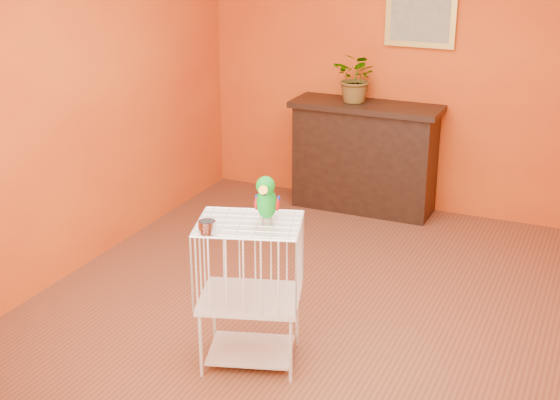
% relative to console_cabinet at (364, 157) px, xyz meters
% --- Properties ---
extents(ground, '(4.50, 4.50, 0.00)m').
position_rel_console_cabinet_xyz_m(ground, '(0.39, -2.01, -0.50)').
color(ground, brown).
rests_on(ground, ground).
extents(room_shell, '(4.50, 4.50, 4.50)m').
position_rel_console_cabinet_xyz_m(room_shell, '(0.39, -2.01, 1.08)').
color(room_shell, '#D65A14').
rests_on(room_shell, ground).
extents(console_cabinet, '(1.35, 0.49, 1.00)m').
position_rel_console_cabinet_xyz_m(console_cabinet, '(0.00, 0.00, 0.00)').
color(console_cabinet, black).
rests_on(console_cabinet, ground).
extents(potted_plant, '(0.49, 0.52, 0.35)m').
position_rel_console_cabinet_xyz_m(potted_plant, '(-0.10, 0.04, 0.67)').
color(potted_plant, '#26722D').
rests_on(potted_plant, console_cabinet).
extents(framed_picture, '(0.62, 0.04, 0.50)m').
position_rel_console_cabinet_xyz_m(framed_picture, '(0.39, 0.20, 1.25)').
color(framed_picture, gold).
rests_on(framed_picture, room_shell).
extents(birdcage, '(0.71, 0.62, 0.92)m').
position_rel_console_cabinet_xyz_m(birdcage, '(0.21, -2.80, -0.03)').
color(birdcage, silver).
rests_on(birdcage, ground).
extents(feed_cup, '(0.10, 0.10, 0.07)m').
position_rel_console_cabinet_xyz_m(feed_cup, '(0.07, -3.04, 0.46)').
color(feed_cup, silver).
rests_on(feed_cup, birdcage).
extents(parrot, '(0.16, 0.28, 0.31)m').
position_rel_console_cabinet_xyz_m(parrot, '(0.32, -2.79, 0.57)').
color(parrot, '#59544C').
rests_on(parrot, birdcage).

